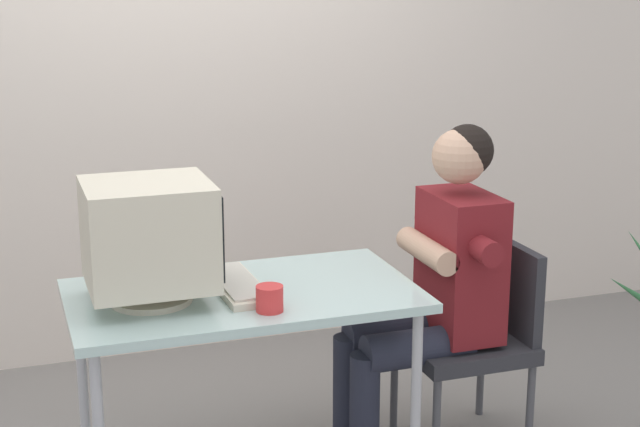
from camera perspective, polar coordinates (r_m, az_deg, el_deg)
name	(u,v)px	position (r m, az deg, el deg)	size (l,w,h in m)	color
wall_back	(227,34)	(4.56, -5.52, 10.50)	(8.00, 0.10, 3.00)	beige
desk	(243,308)	(3.33, -4.56, -5.60)	(1.18, 0.67, 0.74)	#B7B7BC
crt_monitor	(150,236)	(3.17, -10.01, -1.30)	(0.42, 0.37, 0.40)	beige
keyboard	(237,284)	(3.33, -4.94, -4.19)	(0.16, 0.45, 0.03)	beige
office_chair	(477,331)	(3.76, 9.23, -6.85)	(0.45, 0.45, 0.79)	#4C4C51
person_seated	(434,281)	(3.61, 6.76, -3.97)	(0.70, 0.55, 1.26)	maroon
desk_mug	(269,298)	(3.11, -3.01, -5.02)	(0.09, 0.10, 0.08)	red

